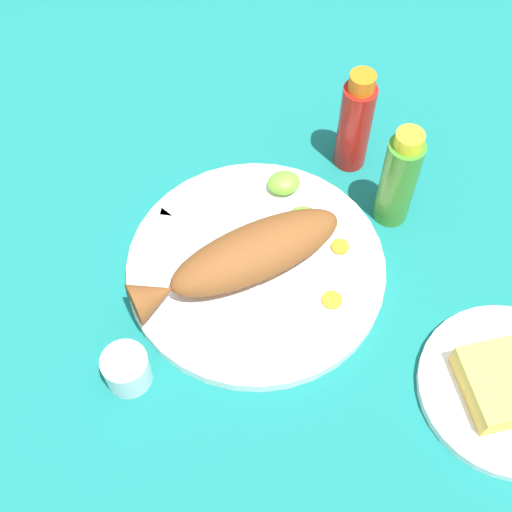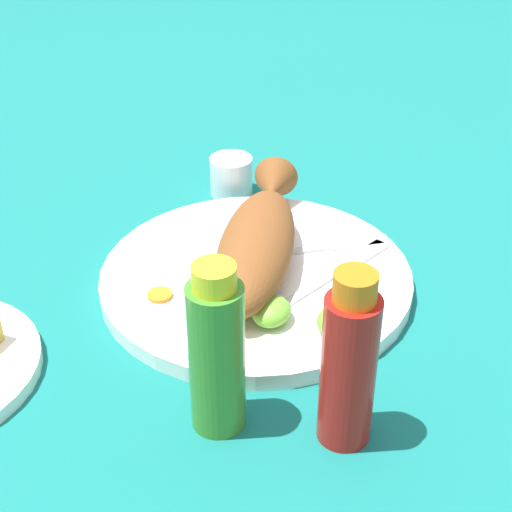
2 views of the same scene
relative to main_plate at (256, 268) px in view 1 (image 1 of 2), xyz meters
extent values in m
plane|color=#146B66|center=(0.00, 0.00, -0.01)|extent=(4.00, 4.00, 0.00)
cylinder|color=white|center=(0.00, 0.00, 0.00)|extent=(0.34, 0.34, 0.02)
ellipsoid|color=brown|center=(0.00, 0.00, 0.04)|extent=(0.25, 0.13, 0.06)
cone|color=brown|center=(-0.14, -0.03, 0.04)|extent=(0.06, 0.06, 0.05)
cube|color=silver|center=(-0.04, 0.01, 0.01)|extent=(0.08, 0.10, 0.00)
cube|color=silver|center=(-0.10, 0.09, 0.01)|extent=(0.06, 0.07, 0.00)
cube|color=silver|center=(0.01, 0.06, 0.01)|extent=(0.11, 0.05, 0.00)
cube|color=silver|center=(-0.07, 0.10, 0.01)|extent=(0.07, 0.04, 0.00)
cylinder|color=orange|center=(0.08, -0.07, 0.01)|extent=(0.03, 0.03, 0.00)
cylinder|color=orange|center=(0.11, 0.00, 0.01)|extent=(0.02, 0.02, 0.00)
ellipsoid|color=#6BB233|center=(0.07, 0.05, 0.02)|extent=(0.04, 0.04, 0.02)
ellipsoid|color=#6BB233|center=(0.07, 0.11, 0.02)|extent=(0.05, 0.04, 0.02)
cylinder|color=#B21914|center=(0.17, 0.15, 0.06)|extent=(0.05, 0.05, 0.14)
cylinder|color=orange|center=(0.17, 0.15, 0.14)|extent=(0.03, 0.03, 0.02)
cylinder|color=#3D8428|center=(0.20, 0.05, 0.06)|extent=(0.05, 0.05, 0.14)
cylinder|color=yellow|center=(0.20, 0.05, 0.14)|extent=(0.04, 0.04, 0.02)
cylinder|color=silver|center=(-0.18, -0.11, 0.02)|extent=(0.06, 0.06, 0.05)
cylinder|color=white|center=(-0.18, -0.11, 0.00)|extent=(0.05, 0.05, 0.02)
cylinder|color=white|center=(0.25, -0.23, 0.00)|extent=(0.22, 0.22, 0.01)
camera|label=1|loc=(-0.11, -0.47, 0.80)|focal=50.00mm
camera|label=2|loc=(0.64, 0.27, 0.48)|focal=55.00mm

